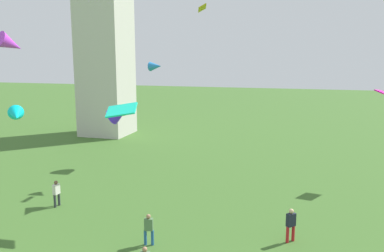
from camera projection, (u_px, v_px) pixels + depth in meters
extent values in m
cylinder|color=red|center=(293.00, 233.00, 20.97)|extent=(0.16, 0.16, 0.88)
cylinder|color=red|center=(287.00, 235.00, 20.77)|extent=(0.16, 0.16, 0.88)
cube|color=#1E2333|center=(291.00, 220.00, 20.73)|extent=(0.53, 0.53, 0.70)
sphere|color=#D8AD84|center=(291.00, 211.00, 20.65)|extent=(0.26, 0.26, 0.26)
cylinder|color=#235693|center=(145.00, 237.00, 20.54)|extent=(0.15, 0.15, 0.81)
cylinder|color=#235693|center=(152.00, 238.00, 20.52)|extent=(0.15, 0.15, 0.81)
cube|color=#51754C|center=(149.00, 224.00, 20.40)|extent=(0.48, 0.34, 0.64)
sphere|color=#A37556|center=(148.00, 216.00, 20.33)|extent=(0.24, 0.24, 0.24)
sphere|color=#A37556|center=(145.00, 249.00, 16.99)|extent=(0.23, 0.23, 0.23)
cylinder|color=#2D3338|center=(59.00, 199.00, 25.96)|extent=(0.16, 0.16, 0.84)
cylinder|color=#2D3338|center=(55.00, 201.00, 25.61)|extent=(0.16, 0.16, 0.84)
cube|color=silver|center=(56.00, 189.00, 25.66)|extent=(0.32, 0.48, 0.66)
sphere|color=brown|center=(56.00, 182.00, 25.58)|extent=(0.24, 0.24, 0.24)
cube|color=#DF0598|center=(384.00, 93.00, 29.74)|extent=(1.51, 1.76, 0.55)
cube|color=#19E7C1|center=(122.00, 110.00, 22.74)|extent=(1.97, 1.43, 0.83)
cone|color=#05CEDA|center=(16.00, 115.00, 28.92)|extent=(2.02, 2.08, 1.36)
cone|color=#287FD0|center=(156.00, 66.00, 30.70)|extent=(1.18, 0.93, 0.77)
cone|color=#C238E5|center=(11.00, 44.00, 24.87)|extent=(1.63, 2.05, 1.56)
cone|color=yellow|center=(123.00, 108.00, 26.90)|extent=(1.45, 1.68, 1.24)
cube|color=gold|center=(202.00, 8.00, 31.15)|extent=(0.84, 1.18, 0.65)
cone|color=#4C26EA|center=(121.00, 111.00, 34.60)|extent=(2.53, 1.51, 2.31)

